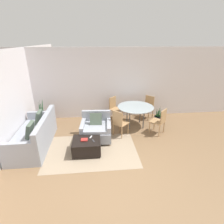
% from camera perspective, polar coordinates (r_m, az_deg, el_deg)
% --- Properties ---
extents(ground_plane, '(20.00, 20.00, 0.00)m').
position_cam_1_polar(ground_plane, '(4.61, 0.70, -17.80)').
color(ground_plane, brown).
extents(wall_back, '(12.00, 0.06, 2.75)m').
position_cam_1_polar(wall_back, '(6.97, -2.24, 9.18)').
color(wall_back, white).
rests_on(wall_back, ground_plane).
extents(wall_left, '(0.06, 12.00, 2.75)m').
position_cam_1_polar(wall_left, '(5.78, -30.41, 3.23)').
color(wall_left, white).
rests_on(wall_left, ground_plane).
extents(area_rug, '(2.58, 1.79, 0.01)m').
position_cam_1_polar(area_rug, '(5.23, -6.55, -12.39)').
color(area_rug, gray).
rests_on(area_rug, ground_plane).
extents(couch, '(0.95, 2.09, 0.93)m').
position_cam_1_polar(couch, '(5.75, -23.83, -7.24)').
color(couch, '#999EA8').
rests_on(couch, ground_plane).
extents(armchair, '(1.00, 0.99, 0.85)m').
position_cam_1_polar(armchair, '(5.66, -5.21, -5.55)').
color(armchair, '#999EA8').
rests_on(armchair, ground_plane).
extents(ottoman, '(0.77, 0.68, 0.40)m').
position_cam_1_polar(ottoman, '(5.07, -8.26, -10.79)').
color(ottoman, black).
rests_on(ottoman, ground_plane).
extents(book_stack, '(0.19, 0.15, 0.03)m').
position_cam_1_polar(book_stack, '(4.96, -9.04, -8.92)').
color(book_stack, '#B72D28').
rests_on(book_stack, ottoman).
extents(tv_remote_primary, '(0.09, 0.15, 0.01)m').
position_cam_1_polar(tv_remote_primary, '(5.08, -6.92, -8.10)').
color(tv_remote_primary, '#B7B7BC').
rests_on(tv_remote_primary, ottoman).
extents(tv_remote_secondary, '(0.10, 0.15, 0.01)m').
position_cam_1_polar(tv_remote_secondary, '(4.91, -6.11, -9.26)').
color(tv_remote_secondary, '#333338').
rests_on(tv_remote_secondary, ottoman).
extents(potted_plant, '(0.43, 0.43, 0.99)m').
position_cam_1_polar(potted_plant, '(7.17, -21.67, -1.74)').
color(potted_plant, brown).
rests_on(potted_plant, ground_plane).
extents(dining_table, '(1.30, 1.30, 0.76)m').
position_cam_1_polar(dining_table, '(6.36, 7.69, 1.20)').
color(dining_table, '#99A8AD').
rests_on(dining_table, ground_plane).
extents(dining_chair_near_left, '(0.59, 0.59, 0.90)m').
position_cam_1_polar(dining_chair_near_left, '(5.69, 2.38, -3.17)').
color(dining_chair_near_left, tan).
rests_on(dining_chair_near_left, ground_plane).
extents(dining_chair_near_right, '(0.59, 0.59, 0.90)m').
position_cam_1_polar(dining_chair_near_right, '(6.02, 15.42, -2.50)').
color(dining_chair_near_right, tan).
rests_on(dining_chair_near_right, ground_plane).
extents(dining_chair_far_left, '(0.59, 0.59, 0.90)m').
position_cam_1_polar(dining_chair_far_left, '(6.94, 0.83, 1.73)').
color(dining_chair_far_left, tan).
rests_on(dining_chair_far_left, ground_plane).
extents(dining_chair_far_right, '(0.59, 0.59, 0.90)m').
position_cam_1_polar(dining_chair_far_right, '(7.21, 11.72, 2.07)').
color(dining_chair_far_right, tan).
rests_on(dining_chair_far_right, ground_plane).
extents(potted_plant_small, '(0.30, 0.30, 0.66)m').
position_cam_1_polar(potted_plant_small, '(6.97, 14.81, -1.95)').
color(potted_plant_small, '#333338').
rests_on(potted_plant_small, ground_plane).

